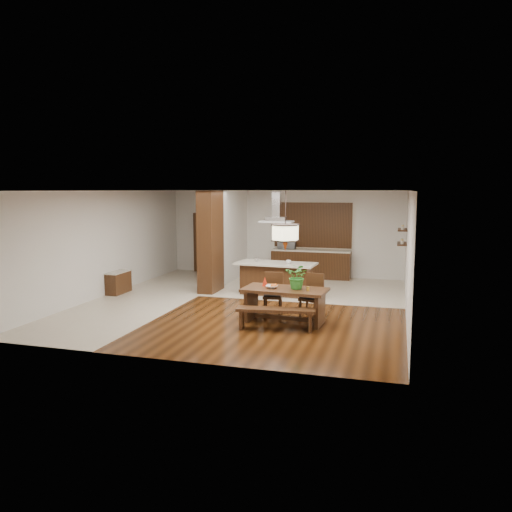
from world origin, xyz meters
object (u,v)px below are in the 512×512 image
(foliage_plant, at_px, (298,276))
(microwave, at_px, (287,244))
(range_hood, at_px, (277,206))
(dining_bench, at_px, (276,319))
(island_cup, at_px, (288,262))
(dining_chair_right, at_px, (311,296))
(kitchen_island, at_px, (276,278))
(pendant_lantern, at_px, (285,221))
(hallway_console, at_px, (119,283))
(fruit_bowl, at_px, (272,287))
(dining_table, at_px, (285,297))
(dining_chair_left, at_px, (273,294))

(foliage_plant, height_order, microwave, foliage_plant)
(range_hood, bearing_deg, microwave, 96.87)
(dining_bench, bearing_deg, island_cup, 97.84)
(dining_chair_right, xyz_separation_m, kitchen_island, (-1.37, 2.27, -0.04))
(pendant_lantern, xyz_separation_m, kitchen_island, (-0.88, 2.80, -1.78))
(hallway_console, relative_size, fruit_bowl, 3.46)
(island_cup, relative_size, microwave, 0.23)
(foliage_plant, bearing_deg, dining_bench, -115.58)
(dining_bench, height_order, pendant_lantern, pendant_lantern)
(hallway_console, xyz_separation_m, foliage_plant, (5.49, -1.70, 0.73))
(dining_table, bearing_deg, dining_chair_right, 46.84)
(fruit_bowl, bearing_deg, dining_bench, -68.22)
(dining_bench, bearing_deg, range_hood, 103.55)
(dining_bench, distance_m, pendant_lantern, 2.12)
(kitchen_island, bearing_deg, dining_table, -69.04)
(range_hood, xyz_separation_m, island_cup, (0.38, -0.14, -1.50))
(dining_chair_left, xyz_separation_m, foliage_plant, (0.70, -0.57, 0.55))
(kitchen_island, xyz_separation_m, island_cup, (0.38, -0.13, 0.50))
(fruit_bowl, relative_size, range_hood, 0.28)
(foliage_plant, bearing_deg, island_cup, 106.44)
(dining_chair_right, distance_m, fruit_bowl, 1.02)
(pendant_lantern, height_order, kitchen_island, pendant_lantern)
(dining_bench, height_order, dining_chair_right, dining_chair_right)
(dining_chair_left, relative_size, microwave, 1.68)
(hallway_console, distance_m, pendant_lantern, 5.82)
(range_hood, bearing_deg, dining_table, -72.59)
(range_hood, bearing_deg, dining_bench, -76.45)
(dining_table, height_order, island_cup, island_cup)
(hallway_console, xyz_separation_m, dining_bench, (5.17, -2.38, -0.08))
(kitchen_island, bearing_deg, island_cup, -16.12)
(fruit_bowl, height_order, island_cup, island_cup)
(dining_table, relative_size, foliage_plant, 3.37)
(dining_bench, bearing_deg, hallway_console, 155.25)
(foliage_plant, height_order, kitchen_island, foliage_plant)
(dining_table, xyz_separation_m, dining_chair_right, (0.49, 0.53, -0.05))
(dining_chair_left, xyz_separation_m, dining_chair_right, (0.91, -0.06, 0.01))
(dining_bench, xyz_separation_m, kitchen_island, (-0.83, 3.46, 0.23))
(kitchen_island, height_order, microwave, microwave)
(dining_table, distance_m, dining_bench, 0.74)
(fruit_bowl, xyz_separation_m, range_hood, (-0.59, 2.85, 1.67))
(dining_table, relative_size, dining_bench, 1.14)
(dining_chair_left, relative_size, foliage_plant, 1.76)
(hallway_console, bearing_deg, microwave, 45.33)
(range_hood, bearing_deg, dining_chair_right, -58.87)
(fruit_bowl, distance_m, kitchen_island, 2.93)
(dining_chair_right, xyz_separation_m, range_hood, (-1.37, 2.28, 1.96))
(range_hood, bearing_deg, hallway_console, -165.96)
(foliage_plant, distance_m, range_hood, 3.34)
(dining_chair_right, bearing_deg, dining_bench, -99.56)
(fruit_bowl, bearing_deg, dining_chair_right, 36.48)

